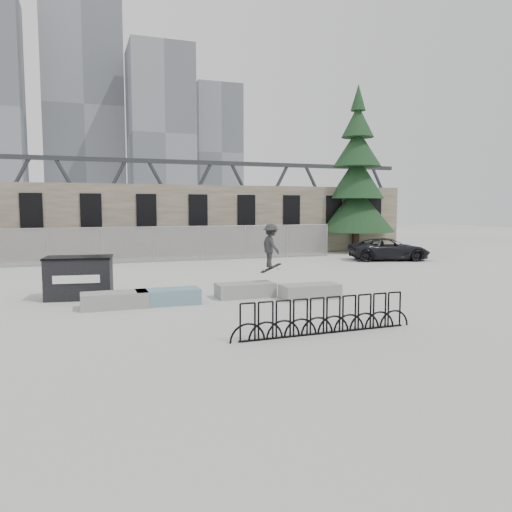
# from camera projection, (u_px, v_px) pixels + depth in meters

# --- Properties ---
(ground) EXTENTS (120.00, 120.00, 0.00)m
(ground) POSITION_uv_depth(u_px,v_px,m) (207.00, 301.00, 16.49)
(ground) COLOR beige
(ground) RESTS_ON ground
(stone_wall) EXTENTS (36.00, 2.58, 4.50)m
(stone_wall) POSITION_uv_depth(u_px,v_px,m) (144.00, 221.00, 31.49)
(stone_wall) COLOR #68604C
(stone_wall) RESTS_ON ground
(chainlink_fence) EXTENTS (22.06, 0.06, 2.02)m
(chainlink_fence) POSITION_uv_depth(u_px,v_px,m) (153.00, 244.00, 28.10)
(chainlink_fence) COLOR gray
(chainlink_fence) RESTS_ON ground
(planter_far_left) EXTENTS (2.00, 0.90, 0.49)m
(planter_far_left) POSITION_uv_depth(u_px,v_px,m) (115.00, 299.00, 15.34)
(planter_far_left) COLOR gray
(planter_far_left) RESTS_ON ground
(planter_center_left) EXTENTS (2.00, 0.90, 0.49)m
(planter_center_left) POSITION_uv_depth(u_px,v_px,m) (168.00, 296.00, 15.93)
(planter_center_left) COLOR teal
(planter_center_left) RESTS_ON ground
(planter_center_right) EXTENTS (2.00, 0.90, 0.49)m
(planter_center_right) POSITION_uv_depth(u_px,v_px,m) (245.00, 289.00, 17.20)
(planter_center_right) COLOR gray
(planter_center_right) RESTS_ON ground
(planter_offset) EXTENTS (2.00, 0.90, 0.49)m
(planter_offset) POSITION_uv_depth(u_px,v_px,m) (310.00, 291.00, 16.94)
(planter_offset) COLOR gray
(planter_offset) RESTS_ON ground
(dumpster) EXTENTS (2.34, 1.62, 1.43)m
(dumpster) POSITION_uv_depth(u_px,v_px,m) (79.00, 277.00, 16.93)
(dumpster) COLOR black
(dumpster) RESTS_ON ground
(bike_rack) EXTENTS (4.94, 0.19, 0.90)m
(bike_rack) POSITION_uv_depth(u_px,v_px,m) (325.00, 316.00, 12.17)
(bike_rack) COLOR black
(bike_rack) RESTS_ON ground
(spruce_tree) EXTENTS (5.34, 5.34, 11.50)m
(spruce_tree) POSITION_uv_depth(u_px,v_px,m) (357.00, 185.00, 34.68)
(spruce_tree) COLOR #38281E
(spruce_tree) RESTS_ON ground
(skyline_towers) EXTENTS (58.00, 28.00, 48.00)m
(skyline_towers) POSITION_uv_depth(u_px,v_px,m) (90.00, 121.00, 102.06)
(skyline_towers) COLOR slate
(skyline_towers) RESTS_ON ground
(truss_bridge) EXTENTS (70.00, 3.00, 9.80)m
(truss_bridge) POSITION_uv_depth(u_px,v_px,m) (181.00, 200.00, 70.98)
(truss_bridge) COLOR #2D3033
(truss_bridge) RESTS_ON ground
(suv) EXTENTS (5.03, 3.33, 1.28)m
(suv) POSITION_uv_depth(u_px,v_px,m) (389.00, 249.00, 29.23)
(suv) COLOR black
(suv) RESTS_ON ground
(skateboarder) EXTENTS (0.78, 1.04, 1.71)m
(skateboarder) POSITION_uv_depth(u_px,v_px,m) (271.00, 246.00, 17.47)
(skateboarder) COLOR #2A2A2D
(skateboarder) RESTS_ON ground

